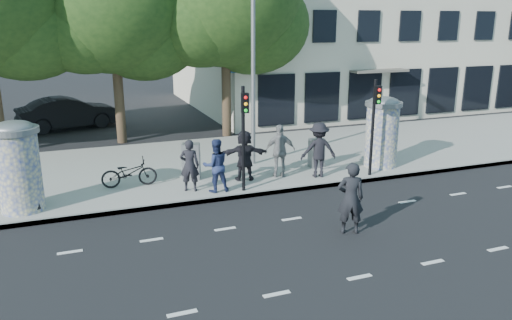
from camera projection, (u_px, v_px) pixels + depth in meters
name	position (u px, v px, depth m)	size (l,w,h in m)	color
ground	(314.00, 238.00, 13.05)	(120.00, 120.00, 0.00)	black
sidewalk	(227.00, 162.00, 19.78)	(40.00, 8.00, 0.15)	gray
curb	(264.00, 193.00, 16.23)	(40.00, 0.10, 0.16)	slate
lane_dash_near	(359.00, 277.00, 11.07)	(32.00, 0.12, 0.01)	silver
lane_dash_far	(292.00, 219.00, 14.31)	(32.00, 0.12, 0.01)	silver
ad_column_left	(18.00, 164.00, 14.23)	(1.36, 1.36, 2.65)	beige
ad_column_right	(382.00, 130.00, 18.64)	(1.36, 1.36, 2.65)	beige
traffic_pole_near	(244.00, 128.00, 15.66)	(0.22, 0.31, 3.40)	black
traffic_pole_far	(374.00, 118.00, 17.30)	(0.22, 0.31, 3.40)	black
street_lamp	(254.00, 41.00, 18.00)	(0.25, 0.93, 8.00)	slate
tree_near_left	(112.00, 7.00, 21.65)	(6.80, 6.80, 8.97)	#38281C
tree_center	(225.00, 2.00, 22.93)	(7.00, 7.00, 9.30)	#38281C
building	(340.00, 13.00, 33.52)	(20.30, 15.85, 12.00)	beige
ped_a	(25.00, 182.00, 14.17)	(0.91, 0.59, 1.86)	black
ped_b	(190.00, 165.00, 16.03)	(0.62, 0.41, 1.71)	black
ped_c	(216.00, 165.00, 15.96)	(0.85, 0.66, 1.74)	navy
ped_d	(319.00, 150.00, 17.47)	(1.26, 0.72, 1.95)	black
ped_e	(280.00, 151.00, 17.46)	(1.10, 0.63, 1.88)	gray
ped_f	(245.00, 155.00, 17.11)	(1.64, 0.59, 1.77)	black
man_road	(351.00, 198.00, 13.14)	(0.72, 0.47, 1.96)	black
bicycle	(129.00, 173.00, 16.54)	(1.81, 0.63, 0.95)	black
cabinet_left	(191.00, 161.00, 17.32)	(0.60, 0.44, 1.26)	gray
cabinet_right	(316.00, 153.00, 18.74)	(0.52, 0.38, 1.10)	slate
car_mid	(69.00, 113.00, 26.04)	(5.03, 1.76, 1.66)	black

